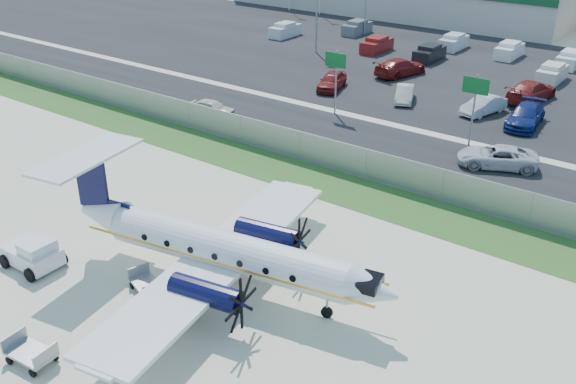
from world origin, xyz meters
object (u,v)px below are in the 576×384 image
Objects in this scene: pushback_tug at (34,254)px; baggage_cart_far at (147,284)px; baggage_cart_near at (31,353)px; aircraft at (221,249)px.

pushback_tug reaches higher than baggage_cart_far.
pushback_tug is at bearing 144.87° from baggage_cart_near.
aircraft reaches higher than baggage_cart_near.
baggage_cart_near is at bearing -107.02° from aircraft.
pushback_tug is 7.07m from baggage_cart_near.
baggage_cart_far is (5.82, 1.76, -0.30)m from pushback_tug.
pushback_tug reaches higher than baggage_cart_near.
baggage_cart_near is at bearing -35.13° from pushback_tug.
baggage_cart_far is at bearing -136.51° from aircraft.
pushback_tug is 1.42× the size of baggage_cart_far.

